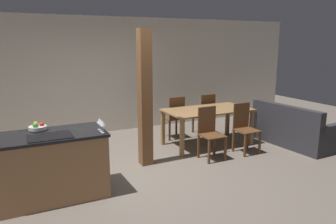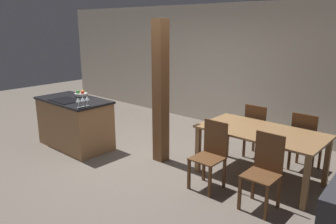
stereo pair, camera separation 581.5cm
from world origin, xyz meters
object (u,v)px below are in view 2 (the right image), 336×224
(wine_glass_near, at_px, (78,100))
(dining_chair_far_left, at_px, (257,130))
(fruit_bowl, at_px, (81,94))
(dining_table, at_px, (261,137))
(kitchen_island, at_px, (75,123))
(wine_glass_far, at_px, (87,98))
(wine_glass_middle, at_px, (83,99))
(dining_chair_far_right, at_px, (305,141))
(dining_chair_near_left, at_px, (210,154))
(dining_chair_near_right, at_px, (264,170))
(timber_post, at_px, (161,93))

(wine_glass_near, xyz_separation_m, dining_chair_far_left, (2.17, 2.08, -0.56))
(fruit_bowl, distance_m, dining_table, 3.45)
(kitchen_island, relative_size, wine_glass_far, 8.69)
(dining_chair_far_left, bearing_deg, wine_glass_middle, 42.56)
(fruit_bowl, bearing_deg, kitchen_island, -65.70)
(dining_table, bearing_deg, fruit_bowl, -166.34)
(dining_chair_far_right, bearing_deg, dining_chair_far_left, 0.00)
(dining_table, height_order, dining_chair_near_left, dining_chair_near_left)
(wine_glass_near, relative_size, dining_chair_far_left, 0.18)
(wine_glass_near, bearing_deg, kitchen_island, 154.21)
(fruit_bowl, xyz_separation_m, dining_chair_far_left, (2.94, 1.51, -0.47))
(kitchen_island, bearing_deg, wine_glass_middle, -19.31)
(wine_glass_middle, height_order, dining_chair_far_right, wine_glass_middle)
(wine_glass_far, xyz_separation_m, dining_chair_far_right, (2.97, 1.90, -0.56))
(wine_glass_middle, xyz_separation_m, dining_chair_near_right, (2.97, 0.59, -0.56))
(wine_glass_near, xyz_separation_m, wine_glass_middle, (0.00, 0.09, 0.00))
(kitchen_island, xyz_separation_m, dining_chair_near_right, (3.63, 0.36, 0.04))
(fruit_bowl, bearing_deg, dining_chair_far_left, 27.24)
(dining_chair_near_left, relative_size, dining_chair_far_left, 1.00)
(kitchen_island, bearing_deg, dining_chair_far_right, 25.84)
(kitchen_island, bearing_deg, dining_chair_near_left, 7.16)
(dining_chair_near_left, bearing_deg, dining_chair_far_left, 90.00)
(dining_table, xyz_separation_m, timber_post, (-1.58, -0.46, 0.51))
(wine_glass_far, xyz_separation_m, dining_chair_near_right, (2.97, 0.50, -0.56))
(dining_table, xyz_separation_m, dining_chair_far_right, (0.40, 0.70, -0.17))
(wine_glass_far, distance_m, dining_table, 2.87)
(wine_glass_far, distance_m, dining_chair_far_right, 3.57)
(kitchen_island, xyz_separation_m, fruit_bowl, (-0.11, 0.25, 0.50))
(wine_glass_near, relative_size, dining_chair_near_right, 0.18)
(fruit_bowl, relative_size, dining_chair_near_right, 0.25)
(dining_table, xyz_separation_m, dining_chair_far_left, (-0.40, 0.70, -0.17))
(wine_glass_middle, bearing_deg, dining_chair_far_left, 42.56)
(kitchen_island, bearing_deg, dining_table, 18.12)
(dining_chair_near_left, relative_size, dining_chair_far_right, 1.00)
(wine_glass_middle, distance_m, dining_chair_near_right, 3.08)
(dining_table, bearing_deg, wine_glass_far, -154.94)
(dining_table, height_order, dining_chair_far_left, dining_chair_far_left)
(kitchen_island, distance_m, fruit_bowl, 0.57)
(wine_glass_near, height_order, dining_chair_far_left, wine_glass_near)
(dining_table, xyz_separation_m, dining_chair_near_left, (-0.40, -0.70, -0.17))
(fruit_bowl, relative_size, timber_post, 0.10)
(kitchen_island, relative_size, timber_post, 0.63)
(wine_glass_far, distance_m, dining_chair_near_left, 2.30)
(kitchen_island, bearing_deg, timber_post, 20.02)
(timber_post, bearing_deg, kitchen_island, -159.98)
(wine_glass_middle, bearing_deg, timber_post, 40.10)
(dining_table, xyz_separation_m, dining_chair_near_right, (0.40, -0.70, -0.17))
(wine_glass_near, bearing_deg, dining_chair_far_right, 34.99)
(dining_chair_far_left, height_order, dining_chair_far_right, same)
(fruit_bowl, height_order, dining_chair_near_left, fruit_bowl)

